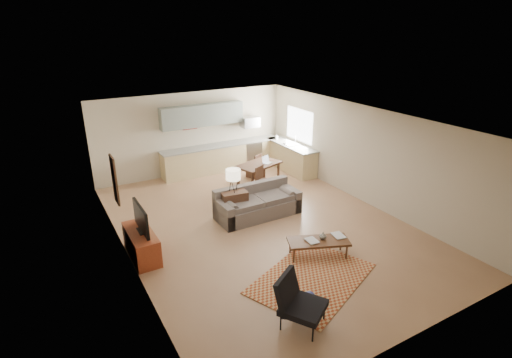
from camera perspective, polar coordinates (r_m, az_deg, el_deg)
room at (r=9.54m, az=0.90°, el=0.55°), size 9.00×9.00×9.00m
kitchen_counter_back at (r=13.72m, az=-4.82°, el=3.13°), size 4.26×0.64×0.92m
kitchen_counter_right at (r=13.71m, az=5.02°, el=3.12°), size 0.64×2.26×0.92m
kitchen_range at (r=14.20m, az=-0.80°, el=3.80°), size 0.62×0.62×0.90m
kitchen_microwave at (r=13.92m, az=-0.86°, el=8.14°), size 0.62×0.40×0.35m
upper_cabinets at (r=13.23m, az=-7.68°, el=9.03°), size 2.80×0.34×0.70m
window_right at (r=13.58m, az=6.22°, el=7.68°), size 0.02×1.40×1.05m
wall_art_left at (r=9.23m, az=-19.51°, el=-0.13°), size 0.06×0.42×1.10m
triptych at (r=13.26m, az=-9.48°, el=8.07°), size 1.70×0.04×0.50m
rug at (r=8.25m, az=7.99°, el=-13.87°), size 2.91×2.53×0.02m
sofa at (r=10.41m, az=0.28°, el=-3.27°), size 2.31×1.02×0.80m
coffee_table at (r=8.86m, az=8.86°, el=-9.74°), size 1.42×0.99×0.40m
book_a at (r=8.65m, az=7.35°, el=-8.89°), size 0.26×0.33×0.03m
book_b at (r=8.95m, az=11.03°, el=-8.05°), size 0.34×0.40×0.02m
vase at (r=8.80m, az=9.53°, el=-7.97°), size 0.22×0.22×0.16m
armchair at (r=6.92m, az=6.81°, el=-17.19°), size 1.08×1.08×0.89m
tv_credenza at (r=9.05m, az=-16.04°, el=-8.92°), size 0.50×1.31×0.60m
tv at (r=8.78m, az=-16.12°, el=-5.44°), size 0.10×1.00×0.60m
console_table at (r=10.28m, az=-3.19°, el=-3.73°), size 0.70×0.51×0.76m
table_lamp at (r=10.01m, az=-3.27°, el=-0.17°), size 0.46×0.46×0.61m
dining_table at (r=12.41m, az=0.39°, el=0.67°), size 1.56×1.18×0.70m
dining_chair_near at (r=11.72m, az=1.21°, el=-0.24°), size 0.55×0.55×0.84m
dining_chair_far at (r=13.06m, az=-0.34°, el=1.96°), size 0.51×0.52×0.79m
laptop at (r=12.31m, az=1.73°, el=2.78°), size 0.36×0.32×0.22m
soap_bottle at (r=14.11m, az=2.96°, el=6.06°), size 0.10×0.10×0.19m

